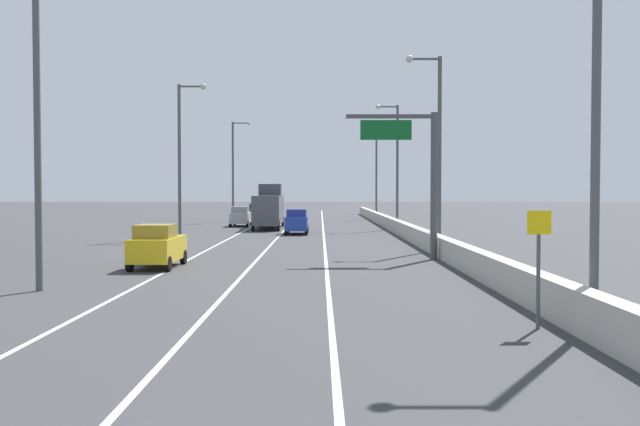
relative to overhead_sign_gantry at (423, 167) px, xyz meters
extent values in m
plane|color=#38383A|center=(-6.28, 34.22, -4.73)|extent=(320.00, 320.00, 0.00)
cube|color=silver|center=(-11.78, 25.22, -4.73)|extent=(0.16, 130.00, 0.00)
cube|color=silver|center=(-8.28, 25.22, -4.73)|extent=(0.16, 130.00, 0.00)
cube|color=silver|center=(-4.78, 25.22, -4.73)|extent=(0.16, 130.00, 0.00)
cube|color=#B2ADA3|center=(1.34, 10.22, -4.18)|extent=(0.60, 120.00, 1.10)
cylinder|color=#47474C|center=(0.74, 0.02, -0.98)|extent=(0.36, 0.36, 7.50)
cube|color=#47474C|center=(-1.51, 0.02, 2.57)|extent=(4.50, 0.20, 0.20)
cube|color=#0C5923|center=(-1.73, -0.10, 1.87)|extent=(2.60, 0.10, 1.00)
cylinder|color=#4C4C51|center=(0.44, -17.66, -3.53)|extent=(0.10, 0.10, 2.40)
cube|color=yellow|center=(0.44, -17.70, -2.03)|extent=(0.60, 0.04, 0.60)
cylinder|color=#4C4C51|center=(2.09, -17.06, 0.99)|extent=(0.24, 0.24, 11.44)
cylinder|color=#4C4C51|center=(1.99, 5.66, 0.99)|extent=(0.24, 0.24, 11.44)
cube|color=#4C4C51|center=(1.09, 5.66, 6.56)|extent=(1.80, 0.12, 0.12)
sphere|color=beige|center=(0.19, 5.66, 6.56)|extent=(0.44, 0.44, 0.44)
cylinder|color=#4C4C51|center=(2.07, 28.38, 0.99)|extent=(0.24, 0.24, 11.44)
cube|color=#4C4C51|center=(1.17, 28.38, 6.56)|extent=(1.80, 0.12, 0.12)
sphere|color=beige|center=(0.27, 28.38, 6.56)|extent=(0.44, 0.44, 0.44)
cylinder|color=#4C4C51|center=(2.01, 51.09, 0.99)|extent=(0.24, 0.24, 11.44)
cube|color=#4C4C51|center=(1.11, 51.09, 6.56)|extent=(1.80, 0.12, 0.12)
sphere|color=beige|center=(0.21, 51.09, 6.56)|extent=(0.44, 0.44, 0.44)
cylinder|color=#4C4C51|center=(-14.91, -11.06, 0.99)|extent=(0.24, 0.24, 11.44)
cylinder|color=#4C4C51|center=(-15.58, 16.20, 0.99)|extent=(0.24, 0.24, 11.44)
cube|color=#4C4C51|center=(-14.68, 16.20, 6.56)|extent=(1.80, 0.12, 0.12)
sphere|color=beige|center=(-13.78, 16.20, 6.56)|extent=(0.44, 0.44, 0.44)
cylinder|color=#4C4C51|center=(-15.06, 43.46, 0.99)|extent=(0.24, 0.24, 11.44)
cube|color=#4C4C51|center=(-14.16, 43.46, 6.56)|extent=(1.80, 0.12, 0.12)
sphere|color=beige|center=(-13.26, 43.46, 6.56)|extent=(0.44, 0.44, 0.44)
cube|color=#1E389E|center=(-6.97, 20.87, -3.84)|extent=(1.80, 4.42, 1.10)
cube|color=navy|center=(-6.97, 20.43, -2.99)|extent=(1.57, 1.99, 0.60)
cylinder|color=black|center=(-7.76, 22.63, -4.39)|extent=(0.22, 0.68, 0.68)
cylinder|color=black|center=(-6.16, 22.62, -4.39)|extent=(0.22, 0.68, 0.68)
cylinder|color=black|center=(-7.78, 19.13, -4.39)|extent=(0.22, 0.68, 0.68)
cylinder|color=black|center=(-6.18, 19.11, -4.39)|extent=(0.22, 0.68, 0.68)
cube|color=#B7B7BC|center=(-13.02, 33.52, -3.87)|extent=(1.87, 4.81, 1.03)
cube|color=gray|center=(-13.01, 33.05, -3.06)|extent=(1.62, 2.17, 0.60)
cylinder|color=black|center=(-13.87, 35.46, -4.39)|extent=(0.23, 0.68, 0.68)
cylinder|color=black|center=(-12.23, 35.48, -4.39)|extent=(0.23, 0.68, 0.68)
cylinder|color=black|center=(-13.82, 31.57, -4.39)|extent=(0.23, 0.68, 0.68)
cylinder|color=black|center=(-12.17, 31.59, -4.39)|extent=(0.23, 0.68, 0.68)
cube|color=#196033|center=(-12.89, 48.81, -3.85)|extent=(1.80, 4.59, 1.08)
cube|color=#1C4633|center=(-12.88, 48.36, -3.01)|extent=(1.54, 2.08, 0.60)
cylinder|color=black|center=(-13.70, 50.63, -4.39)|extent=(0.23, 0.68, 0.68)
cylinder|color=black|center=(-12.15, 50.66, -4.39)|extent=(0.23, 0.68, 0.68)
cylinder|color=black|center=(-13.62, 46.97, -4.39)|extent=(0.23, 0.68, 0.68)
cylinder|color=black|center=(-12.08, 47.00, -4.39)|extent=(0.23, 0.68, 0.68)
cube|color=gold|center=(-12.49, -3.77, -3.86)|extent=(1.90, 4.04, 1.05)
cube|color=olive|center=(-12.49, -4.17, -3.04)|extent=(1.64, 1.83, 0.60)
cylinder|color=black|center=(-13.29, -2.20, -4.39)|extent=(0.23, 0.68, 0.68)
cylinder|color=black|center=(-11.63, -2.23, -4.39)|extent=(0.23, 0.68, 0.68)
cylinder|color=black|center=(-13.35, -5.31, -4.39)|extent=(0.23, 0.68, 0.68)
cylinder|color=black|center=(-11.68, -5.34, -4.39)|extent=(0.23, 0.68, 0.68)
cube|color=#4C4C51|center=(-9.87, 29.05, -2.93)|extent=(2.49, 9.89, 2.59)
cube|color=#3A3A45|center=(-9.89, 31.22, -1.08)|extent=(2.13, 2.19, 1.10)
cylinder|color=black|center=(-11.03, 33.27, -4.23)|extent=(0.23, 1.00, 1.00)
cylinder|color=black|center=(-8.79, 33.29, -4.23)|extent=(0.23, 1.00, 1.00)
cylinder|color=black|center=(-10.96, 24.80, -4.23)|extent=(0.23, 1.00, 1.00)
cylinder|color=black|center=(-8.72, 24.82, -4.23)|extent=(0.23, 1.00, 1.00)
camera|label=1|loc=(-5.08, -34.87, -1.24)|focal=38.39mm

